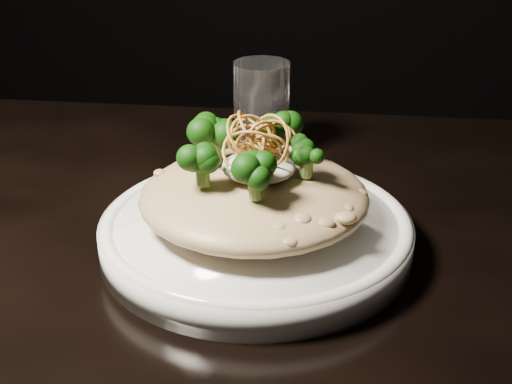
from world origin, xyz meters
The scene contains 7 objects.
table centered at (0.00, 0.00, 0.67)m, with size 1.10×0.80×0.75m.
plate centered at (0.05, 0.03, 0.76)m, with size 0.27×0.27×0.03m, color white.
risotto centered at (0.05, 0.03, 0.80)m, with size 0.20×0.20×0.04m, color brown.
broccoli centered at (0.04, 0.03, 0.84)m, with size 0.13×0.13×0.05m, color black, non-canonical shape.
cheese centered at (0.05, 0.03, 0.83)m, with size 0.06×0.06×0.02m, color silver.
shallots centered at (0.05, 0.04, 0.85)m, with size 0.05×0.05×0.03m, color brown, non-canonical shape.
drinking_glass centered at (0.03, 0.24, 0.80)m, with size 0.06×0.06×0.11m, color white.
Camera 1 is at (0.12, -0.51, 1.07)m, focal length 50.00 mm.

